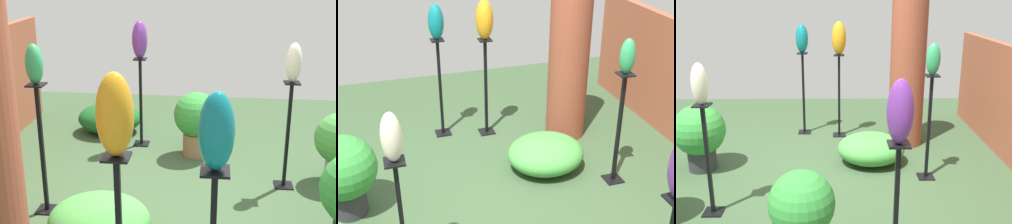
# 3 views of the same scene
# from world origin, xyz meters

# --- Properties ---
(ground_plane) EXTENTS (8.00, 8.00, 0.00)m
(ground_plane) POSITION_xyz_m (0.00, 0.00, 0.00)
(ground_plane) COLOR #385133
(brick_pillar) EXTENTS (0.51, 0.51, 2.28)m
(brick_pillar) POSITION_xyz_m (-1.38, 1.35, 1.14)
(brick_pillar) COLOR brown
(brick_pillar) RESTS_ON ground
(pedestal_jade) EXTENTS (0.20, 0.20, 1.30)m
(pedestal_jade) POSITION_xyz_m (-0.18, 1.42, 0.60)
(pedestal_jade) COLOR black
(pedestal_jade) RESTS_ON ground
(pedestal_violet) EXTENTS (0.20, 0.20, 1.18)m
(pedestal_violet) POSITION_xyz_m (1.64, 0.77, 0.54)
(pedestal_violet) COLOR black
(pedestal_violet) RESTS_ON ground
(pedestal_amber) EXTENTS (0.20, 0.20, 1.31)m
(pedestal_amber) POSITION_xyz_m (-1.71, 0.34, 0.60)
(pedestal_amber) COLOR black
(pedestal_amber) RESTS_ON ground
(pedestal_ivory) EXTENTS (0.20, 0.20, 1.18)m
(pedestal_ivory) POSITION_xyz_m (0.61, -0.99, 0.54)
(pedestal_ivory) COLOR black
(pedestal_ivory) RESTS_ON ground
(pedestal_teal) EXTENTS (0.20, 0.20, 1.32)m
(pedestal_teal) POSITION_xyz_m (-1.85, -0.23, 0.61)
(pedestal_teal) COLOR black
(pedestal_teal) RESTS_ON ground
(art_vase_jade) EXTENTS (0.15, 0.16, 0.37)m
(art_vase_jade) POSITION_xyz_m (-0.18, 1.42, 1.49)
(art_vase_jade) COLOR #2D9356
(art_vase_jade) RESTS_ON pedestal_jade
(art_vase_violet) EXTENTS (0.22, 0.20, 0.48)m
(art_vase_violet) POSITION_xyz_m (1.64, 0.77, 1.41)
(art_vase_violet) COLOR #6B2D8C
(art_vase_violet) RESTS_ON pedestal_violet
(art_vase_amber) EXTENTS (0.21, 0.22, 0.50)m
(art_vase_amber) POSITION_xyz_m (-1.71, 0.34, 1.56)
(art_vase_amber) COLOR orange
(art_vase_amber) RESTS_ON pedestal_amber
(art_vase_ivory) EXTENTS (0.16, 0.16, 0.41)m
(art_vase_ivory) POSITION_xyz_m (0.61, -0.99, 1.39)
(art_vase_ivory) COLOR beige
(art_vase_ivory) RESTS_ON pedestal_ivory
(art_vase_teal) EXTENTS (0.18, 0.19, 0.44)m
(art_vase_teal) POSITION_xyz_m (-1.85, -0.23, 1.54)
(art_vase_teal) COLOR #0F727A
(art_vase_teal) RESTS_ON pedestal_teal
(potted_plant_front_right) EXTENTS (0.66, 0.66, 0.87)m
(potted_plant_front_right) POSITION_xyz_m (-0.47, -1.44, 0.50)
(potted_plant_front_right) COLOR #2D2D33
(potted_plant_front_right) RESTS_ON ground
(potted_plant_mid_left) EXTENTS (0.57, 0.57, 0.82)m
(potted_plant_mid_left) POSITION_xyz_m (1.36, 0.02, 0.48)
(potted_plant_mid_left) COLOR #936B4C
(potted_plant_mid_left) RESTS_ON ground
(foliage_bed_east) EXTENTS (0.79, 0.90, 0.41)m
(foliage_bed_east) POSITION_xyz_m (-0.64, 0.77, 0.20)
(foliage_bed_east) COLOR #479942
(foliage_bed_east) RESTS_ON ground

